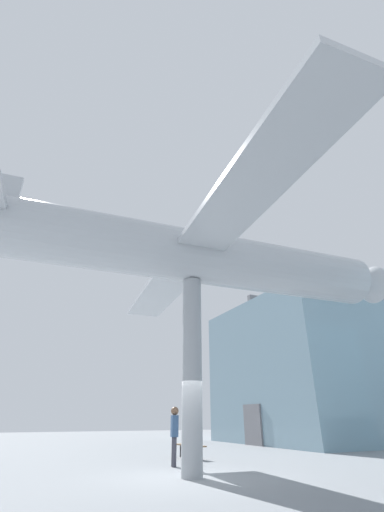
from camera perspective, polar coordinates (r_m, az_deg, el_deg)
The scene contains 6 objects.
ground_plane at distance 11.13m, azimuth 0.00°, elevation -33.08°, with size 80.00×80.00×0.00m, color gray.
glass_pavilion_left at distance 28.63m, azimuth 21.86°, elevation -17.66°, with size 11.33×14.12×9.63m.
support_pylon_central at distance 11.13m, azimuth 0.00°, elevation -18.16°, with size 0.61×0.61×5.78m.
suspended_airplane at distance 12.31m, azimuth 1.12°, elevation -0.15°, with size 16.00×16.12×2.77m.
visitor_person at distance 13.50m, azimuth -2.95°, elevation -27.06°, with size 0.44×0.30×1.86m.
plaza_bench at distance 16.19m, azimuth -0.34°, elevation -29.13°, with size 1.92×0.63×0.50m.
Camera 1 is at (10.00, -4.67, 1.47)m, focal length 24.00 mm.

